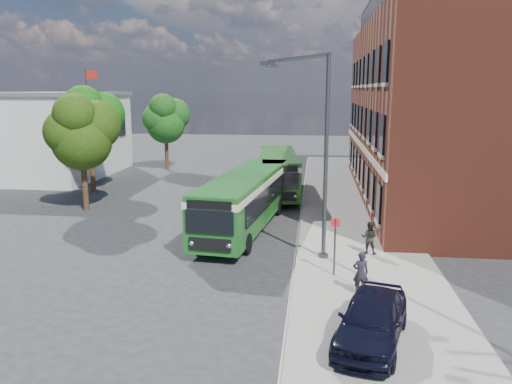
# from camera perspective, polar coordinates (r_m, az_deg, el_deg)

# --- Properties ---
(ground) EXTENTS (120.00, 120.00, 0.00)m
(ground) POSITION_cam_1_polar(r_m,az_deg,el_deg) (25.18, -4.36, -5.78)
(ground) COLOR #29292C
(ground) RESTS_ON ground
(pavement) EXTENTS (6.00, 48.00, 0.15)m
(pavement) POSITION_cam_1_polar(r_m,az_deg,el_deg) (32.51, 10.62, -1.81)
(pavement) COLOR gray
(pavement) RESTS_ON ground
(kerb_line) EXTENTS (0.12, 48.00, 0.01)m
(kerb_line) POSITION_cam_1_polar(r_m,az_deg,el_deg) (32.46, 5.24, -1.80)
(kerb_line) COLOR beige
(kerb_line) RESTS_ON ground
(brick_office) EXTENTS (12.10, 26.00, 14.20)m
(brick_office) POSITION_cam_1_polar(r_m,az_deg,el_deg) (36.76, 21.74, 9.96)
(brick_office) COLOR maroon
(brick_office) RESTS_ON ground
(white_building) EXTENTS (9.40, 13.40, 7.30)m
(white_building) POSITION_cam_1_polar(r_m,az_deg,el_deg) (47.53, -21.94, 6.14)
(white_building) COLOR silver
(white_building) RESTS_ON ground
(flagpole) EXTENTS (0.95, 0.10, 9.00)m
(flagpole) POSITION_cam_1_polar(r_m,az_deg,el_deg) (40.48, -18.50, 7.39)
(flagpole) COLOR #393B3E
(flagpole) RESTS_ON ground
(street_lamp) EXTENTS (2.96, 2.38, 9.00)m
(street_lamp) POSITION_cam_1_polar(r_m,az_deg,el_deg) (21.74, 7.06, 4.32)
(street_lamp) COLOR #393B3E
(street_lamp) RESTS_ON ground
(bus_stop_sign) EXTENTS (0.35, 0.08, 2.52)m
(bus_stop_sign) POSITION_cam_1_polar(r_m,az_deg,el_deg) (20.30, 9.00, -5.76)
(bus_stop_sign) COLOR #393B3E
(bus_stop_sign) RESTS_ON ground
(bus_front) EXTENTS (3.97, 12.58, 3.02)m
(bus_front) POSITION_cam_1_polar(r_m,az_deg,el_deg) (27.22, -1.19, -0.43)
(bus_front) COLOR #1C621E
(bus_front) RESTS_ON ground
(bus_rear) EXTENTS (3.70, 10.70, 3.02)m
(bus_rear) POSITION_cam_1_polar(r_m,az_deg,el_deg) (36.21, 2.58, 2.58)
(bus_rear) COLOR #225D16
(bus_rear) RESTS_ON ground
(parked_car) EXTENTS (2.89, 4.76, 1.52)m
(parked_car) POSITION_cam_1_polar(r_m,az_deg,el_deg) (15.54, 13.08, -13.90)
(parked_car) COLOR black
(parked_car) RESTS_ON pavement
(pedestrian_a) EXTENTS (0.64, 0.47, 1.61)m
(pedestrian_a) POSITION_cam_1_polar(r_m,az_deg,el_deg) (18.84, 11.87, -9.04)
(pedestrian_a) COLOR black
(pedestrian_a) RESTS_ON pavement
(pedestrian_b) EXTENTS (0.85, 0.72, 1.52)m
(pedestrian_b) POSITION_cam_1_polar(r_m,az_deg,el_deg) (23.40, 12.81, -5.09)
(pedestrian_b) COLOR black
(pedestrian_b) RESTS_ON pavement
(tree_left) EXTENTS (4.34, 4.13, 7.33)m
(tree_left) POSITION_cam_1_polar(r_m,az_deg,el_deg) (32.80, -19.30, 6.53)
(tree_left) COLOR #3A2715
(tree_left) RESTS_ON ground
(tree_mid) EXTENTS (4.64, 4.41, 7.83)m
(tree_mid) POSITION_cam_1_polar(r_m,az_deg,el_deg) (38.74, -18.49, 7.78)
(tree_mid) COLOR #3A2715
(tree_mid) RESTS_ON ground
(tree_right) EXTENTS (4.24, 4.03, 7.16)m
(tree_right) POSITION_cam_1_polar(r_m,az_deg,el_deg) (47.93, -10.26, 8.27)
(tree_right) COLOR #3A2715
(tree_right) RESTS_ON ground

